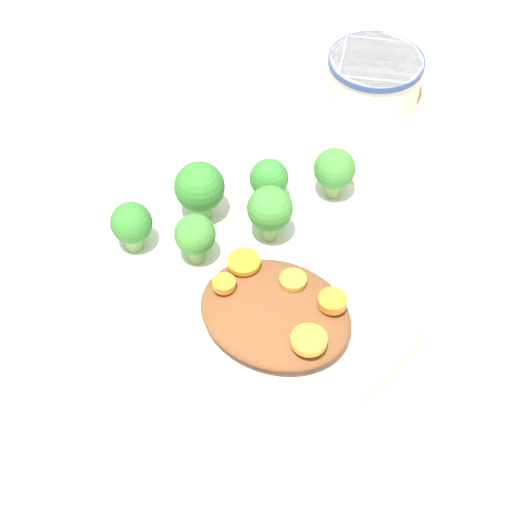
{
  "coord_description": "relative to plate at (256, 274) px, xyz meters",
  "views": [
    {
      "loc": [
        -0.37,
        -0.24,
        0.54
      ],
      "look_at": [
        0.0,
        0.0,
        0.04
      ],
      "focal_mm": 60.0,
      "sensor_mm": 36.0,
      "label": 1
    }
  ],
  "objects": [
    {
      "name": "ground_plane",
      "position": [
        0.0,
        0.0,
        -0.01
      ],
      "size": [
        4.0,
        4.0,
        0.0
      ],
      "primitive_type": "plane",
      "color": "tan"
    },
    {
      "name": "plate",
      "position": [
        0.0,
        0.0,
        0.0
      ],
      "size": [
        0.28,
        0.28,
        0.03
      ],
      "color": "white",
      "rests_on": "ground_plane"
    },
    {
      "name": "dip_bowl",
      "position": [
        0.27,
        0.04,
        0.01
      ],
      "size": [
        0.09,
        0.09,
        0.04
      ],
      "color": "silver",
      "rests_on": "ground_plane"
    },
    {
      "name": "stew_mound",
      "position": [
        -0.04,
        -0.04,
        0.02
      ],
      "size": [
        0.1,
        0.12,
        0.02
      ],
      "primitive_type": "ellipsoid",
      "color": "brown",
      "rests_on": "plate"
    },
    {
      "name": "broccoli_floret_0",
      "position": [
        0.02,
        0.07,
        0.04
      ],
      "size": [
        0.04,
        0.04,
        0.05
      ],
      "color": "#759E51",
      "rests_on": "plate"
    },
    {
      "name": "broccoli_floret_1",
      "position": [
        0.11,
        -0.01,
        0.04
      ],
      "size": [
        0.04,
        0.04,
        0.05
      ],
      "color": "#7FA85B",
      "rests_on": "plate"
    },
    {
      "name": "broccoli_floret_2",
      "position": [
        0.07,
        0.03,
        0.03
      ],
      "size": [
        0.03,
        0.03,
        0.05
      ],
      "color": "#7FA85B",
      "rests_on": "plate"
    },
    {
      "name": "broccoli_floret_3",
      "position": [
        -0.02,
        0.05,
        0.03
      ],
      "size": [
        0.03,
        0.03,
        0.05
      ],
      "color": "#759E51",
      "rests_on": "plate"
    },
    {
      "name": "broccoli_floret_4",
      "position": [
        0.03,
        0.01,
        0.04
      ],
      "size": [
        0.04,
        0.04,
        0.05
      ],
      "color": "#7FA85B",
      "rests_on": "plate"
    },
    {
      "name": "broccoli_floret_5",
      "position": [
        -0.03,
        0.1,
        0.03
      ],
      "size": [
        0.03,
        0.03,
        0.04
      ],
      "color": "#7FA85B",
      "rests_on": "plate"
    },
    {
      "name": "carrot_slice_0",
      "position": [
        -0.01,
        -0.08,
        0.03
      ],
      "size": [
        0.02,
        0.02,
        0.01
      ],
      "primitive_type": "cylinder",
      "color": "orange",
      "rests_on": "stew_mound"
    },
    {
      "name": "carrot_slice_1",
      "position": [
        -0.02,
        -0.0,
        0.03
      ],
      "size": [
        0.03,
        0.03,
        0.0
      ],
      "primitive_type": "cylinder",
      "color": "orange",
      "rests_on": "stew_mound"
    },
    {
      "name": "carrot_slice_2",
      "position": [
        -0.01,
        -0.04,
        0.03
      ],
      "size": [
        0.02,
        0.02,
        0.0
      ],
      "primitive_type": "cylinder",
      "color": "orange",
      "rests_on": "stew_mound"
    },
    {
      "name": "carrot_slice_3",
      "position": [
        -0.05,
        -0.08,
        0.03
      ],
      "size": [
        0.03,
        0.03,
        0.01
      ],
      "primitive_type": "cylinder",
      "color": "orange",
      "rests_on": "stew_mound"
    },
    {
      "name": "carrot_slice_4",
      "position": [
        -0.04,
        -0.0,
        0.03
      ],
      "size": [
        0.02,
        0.02,
        0.01
      ],
      "primitive_type": "cylinder",
      "color": "orange",
      "rests_on": "stew_mound"
    }
  ]
}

